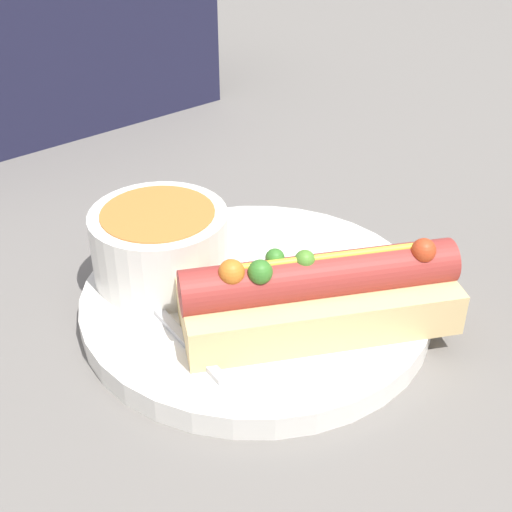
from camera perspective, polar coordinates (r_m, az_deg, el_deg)
name	(u,v)px	position (r m, az deg, el deg)	size (l,w,h in m)	color
ground_plane	(256,310)	(0.51, 0.00, -4.35)	(4.00, 4.00, 0.00)	slate
dinner_plate	(256,301)	(0.50, 0.00, -3.59)	(0.24, 0.24, 0.02)	white
hot_dog	(318,295)	(0.46, 5.01, -3.11)	(0.19, 0.13, 0.06)	#E5C17F
soup_bowl	(160,241)	(0.50, -7.70, 1.21)	(0.10, 0.10, 0.05)	silver
spoon	(141,290)	(0.50, -9.17, -2.71)	(0.03, 0.14, 0.01)	#B7B7BC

